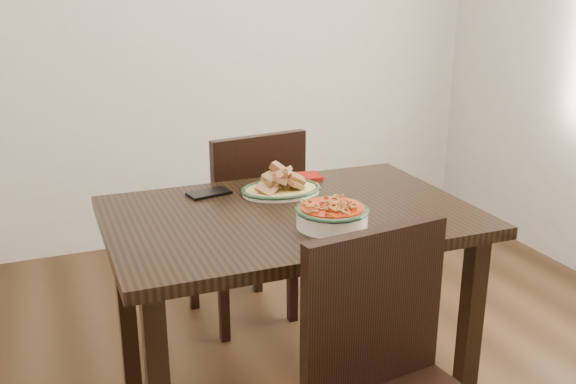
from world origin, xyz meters
name	(u,v)px	position (x,y,z in m)	size (l,w,h in m)	color
wall_back	(191,16)	(0.00, 1.75, 1.30)	(3.50, 0.10, 2.60)	beige
dining_table	(290,238)	(-0.10, 0.03, 0.65)	(1.20, 0.80, 0.75)	black
chair_far	(249,219)	(-0.05, 0.65, 0.50)	(0.48, 0.48, 0.89)	black
fish_plate	(281,181)	(-0.06, 0.21, 0.79)	(0.29, 0.23, 0.11)	beige
noodle_bowl	(332,213)	(-0.03, -0.15, 0.79)	(0.23, 0.23, 0.08)	#F0E3CB
smartphone	(209,193)	(-0.31, 0.29, 0.76)	(0.15, 0.08, 0.01)	black
napkin	(304,177)	(0.09, 0.36, 0.76)	(0.12, 0.10, 0.01)	maroon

